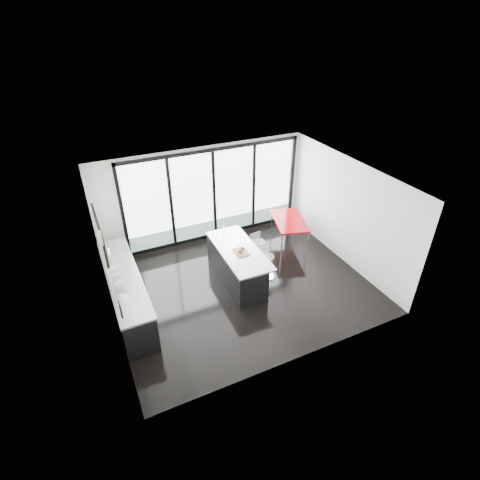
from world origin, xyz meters
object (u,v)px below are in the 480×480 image
bar_stool_near (267,266)px  red_table (289,232)px  island (236,265)px  bar_stool_far (258,252)px

bar_stool_near → red_table: 1.77m
bar_stool_near → red_table: bearing=33.9°
island → red_table: (2.09, 0.93, -0.07)m
bar_stool_far → red_table: bearing=13.0°
bar_stool_near → bar_stool_far: (0.10, 0.68, 0.01)m
bar_stool_near → red_table: size_ratio=0.44×
red_table → bar_stool_far: bearing=-159.0°
bar_stool_near → bar_stool_far: bearing=74.8°
island → red_table: bearing=24.0°
bar_stool_near → bar_stool_far: bar_stool_far is taller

